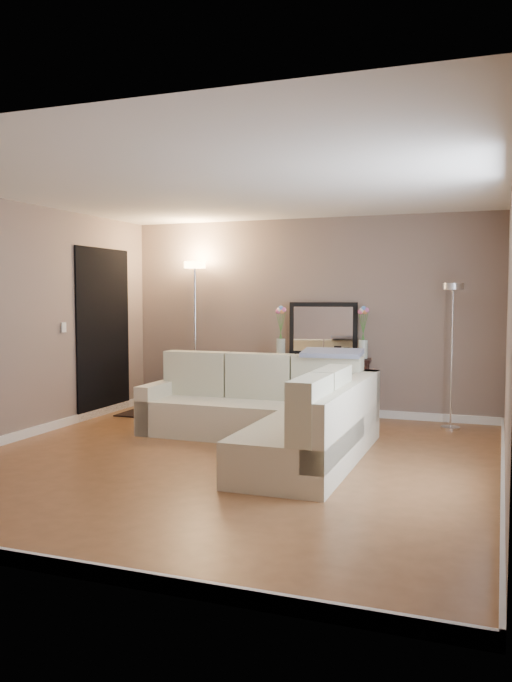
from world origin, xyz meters
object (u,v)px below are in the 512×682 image
(sectional_sofa, at_px, (274,414))
(floor_lamp_lit, at_px, (195,305))
(floor_lamp_unlit, at_px, (452,326))
(console_table, at_px, (315,384))

(sectional_sofa, distance_m, floor_lamp_lit, 2.75)
(floor_lamp_unlit, bearing_deg, console_table, 174.20)
(floor_lamp_lit, relative_size, floor_lamp_unlit, 1.18)
(floor_lamp_lit, bearing_deg, console_table, -0.98)
(console_table, bearing_deg, sectional_sofa, -88.62)
(floor_lamp_unlit, bearing_deg, sectional_sofa, -136.39)
(sectional_sofa, height_order, floor_lamp_lit, floor_lamp_lit)
(sectional_sofa, height_order, floor_lamp_unlit, floor_lamp_unlit)
(floor_lamp_lit, bearing_deg, floor_lamp_unlit, -3.39)
(floor_lamp_lit, xyz_separation_m, floor_lamp_unlit, (3.43, -0.20, -0.23))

